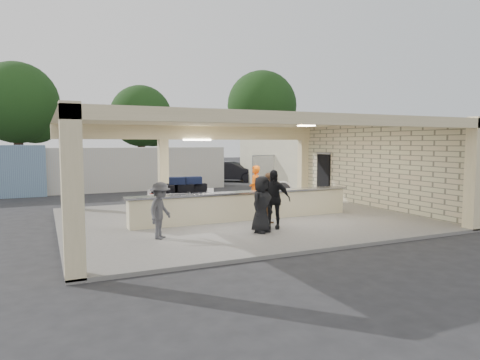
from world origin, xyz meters
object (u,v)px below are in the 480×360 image
baggage_counter (245,206)px  passenger_d (262,204)px  car_dark (233,172)px  luggage_cart (181,196)px  container_white (126,169)px  drum_fan (283,191)px  passenger_c (160,210)px  car_white_a (280,171)px  passenger_b (273,199)px  baggage_handler (255,188)px  passenger_a (270,199)px  car_white_b (305,171)px

baggage_counter → passenger_d: bearing=-102.5°
car_dark → luggage_cart: bearing=-169.4°
luggage_cart → car_dark: bearing=71.1°
passenger_d → container_white: (-1.42, 14.33, 0.30)m
drum_fan → baggage_counter: bearing=-104.0°
baggage_counter → luggage_cart: luggage_cart is taller
drum_fan → passenger_d: size_ratio=0.56×
luggage_cart → passenger_c: (-1.53, -3.11, 0.02)m
luggage_cart → car_white_a: (11.66, 13.07, -0.23)m
car_white_a → car_dark: (-3.84, 0.07, 0.06)m
car_white_a → passenger_b: bearing=168.9°
baggage_handler → passenger_a: bearing=4.6°
passenger_a → car_dark: passenger_a is taller
drum_fan → passenger_d: 6.63m
baggage_counter → passenger_c: (-3.40, -1.69, 0.30)m
container_white → baggage_handler: bearing=-74.9°
passenger_b → car_white_a: bearing=93.6°
passenger_a → car_white_a: (9.42, 15.61, -0.30)m
passenger_c → passenger_d: (2.93, -0.43, 0.05)m
drum_fan → car_white_b: bearing=84.7°
car_dark → passenger_b: bearing=-158.3°
baggage_counter → passenger_a: (0.37, -1.13, 0.36)m
car_dark → passenger_a: bearing=-158.2°
baggage_counter → baggage_handler: (1.14, 1.51, 0.40)m
baggage_counter → passenger_a: passenger_a is taller
passenger_b → car_white_a: passenger_b is taller
passenger_b → passenger_d: bearing=-112.2°
baggage_counter → passenger_d: (-0.47, -2.12, 0.35)m
passenger_b → passenger_c: bearing=-146.0°
luggage_cart → car_white_a: size_ratio=0.60×
luggage_cart → car_dark: size_ratio=0.65×
passenger_d → passenger_a: bearing=21.4°
baggage_counter → passenger_b: 1.77m
passenger_b → container_white: 14.07m
baggage_counter → baggage_handler: bearing=53.0°
drum_fan → car_white_a: (6.38, 11.23, 0.04)m
drum_fan → baggage_handler: 2.89m
luggage_cart → drum_fan: luggage_cart is taller
car_white_a → drum_fan: bearing=170.1°
baggage_handler → passenger_d: (-1.61, -3.63, -0.05)m
drum_fan → car_white_a: bearing=92.8°
baggage_handler → car_dark: bearing=-179.6°
passenger_a → baggage_counter: bearing=64.3°
passenger_b → car_white_a: (9.66, 16.20, -0.37)m
baggage_handler → car_white_a: size_ratio=0.39×
passenger_b → container_white: size_ratio=0.16×
passenger_b → car_dark: passenger_b is taller
car_dark → car_white_a: bearing=-49.7°
passenger_a → luggage_cart: bearing=87.4°
baggage_counter → passenger_b: size_ratio=4.49×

